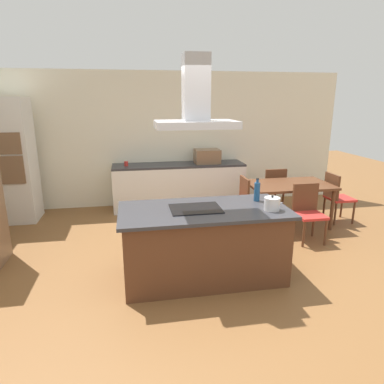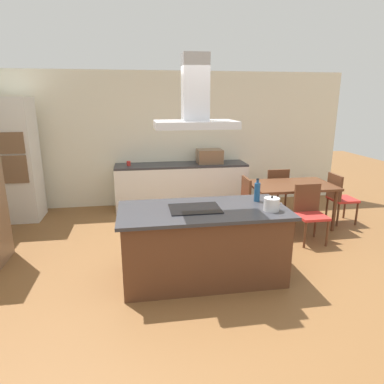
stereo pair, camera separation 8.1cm
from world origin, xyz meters
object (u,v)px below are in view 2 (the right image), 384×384
Objects in this scene: coffee_mug_red at (129,163)px; chair_at_left_end at (240,200)px; tea_kettle at (272,204)px; dining_table at (291,189)px; chair_facing_back_wall at (275,188)px; olive_oil_bottle at (257,192)px; countertop_microwave at (210,156)px; chair_at_right_end at (339,195)px; wall_oven_stack at (16,160)px; range_hood at (195,105)px; chair_facing_island at (309,210)px; cooktop at (195,209)px.

coffee_mug_red reaches higher than chair_at_left_end.
tea_kettle is 0.27× the size of chair_at_left_end.
chair_facing_back_wall is at bearing 90.00° from dining_table.
olive_oil_bottle is 3.15m from coffee_mug_red.
countertop_microwave reaches higher than chair_at_right_end.
olive_oil_bottle reaches higher than chair_facing_back_wall.
wall_oven_stack is (-1.97, -0.22, 0.16)m from coffee_mug_red.
range_hood is (2.80, -2.65, 1.00)m from wall_oven_stack.
olive_oil_bottle is at bearing -58.22° from coffee_mug_red.
chair_facing_island is at bearing -90.00° from chair_facing_back_wall.
coffee_mug_red is at bearing 106.02° from cooktop.
olive_oil_bottle reaches higher than chair_at_right_end.
tea_kettle is at bearing -88.49° from countertop_microwave.
coffee_mug_red is 0.06× the size of dining_table.
cooktop is 3.27m from chair_at_right_end.
chair_facing_back_wall and chair_at_left_end have the same top height.
cooktop is 0.86m from olive_oil_bottle.
dining_table is 0.93m from chair_at_right_end.
dining_table is at bearing -13.33° from wall_oven_stack.
dining_table is 0.93m from chair_at_left_end.
chair_facing_island and chair_at_left_end have the same top height.
wall_oven_stack is at bearing 168.76° from chair_at_right_end.
chair_facing_island is (2.77, -2.01, -0.44)m from coffee_mug_red.
chair_facing_island is 1.00× the size of chair_at_left_end.
wall_oven_stack reaches higher than tea_kettle.
wall_oven_stack is at bearing 163.64° from chair_at_left_end.
tea_kettle is 2.62× the size of coffee_mug_red.
chair_facing_back_wall is (2.77, -0.68, -0.44)m from coffee_mug_red.
cooktop is at bearing -142.01° from dining_table.
cooktop reaches higher than chair_facing_island.
olive_oil_bottle is (-0.04, 0.39, 0.05)m from tea_kettle.
tea_kettle reaches higher than chair_at_right_end.
wall_oven_stack is 4.04m from chair_at_left_end.
wall_oven_stack reaches higher than cooktop.
tea_kettle is at bearing -95.21° from chair_at_left_end.
chair_at_right_end is (2.03, 1.33, -0.52)m from olive_oil_bottle.
coffee_mug_red is 0.10× the size of chair_facing_island.
chair_facing_back_wall is at bearing 65.77° from tea_kettle.
cooktop is at bearing -105.43° from countertop_microwave.
chair_at_right_end is (0.92, -0.00, -0.16)m from dining_table.
coffee_mug_red is 0.04× the size of wall_oven_stack.
range_hood reaches higher than chair_facing_island.
range_hood is (-2.86, -1.52, 1.59)m from chair_at_right_end.
cooktop is 2.98m from coffee_mug_red.
olive_oil_bottle is at bearing -34.06° from wall_oven_stack.
tea_kettle is at bearing -139.18° from chair_at_right_end.
chair_facing_island is at bearing -36.01° from chair_at_left_end.
chair_facing_back_wall is at bearing -31.02° from countertop_microwave.
chair_at_right_end is (2.86, 1.52, -0.40)m from cooktop.
chair_at_left_end is at bearing -35.93° from coffee_mug_red.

